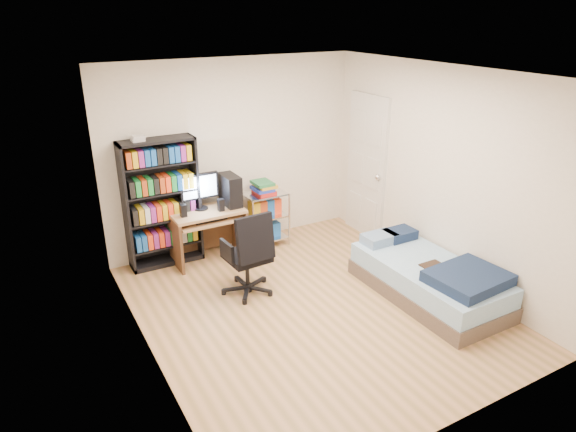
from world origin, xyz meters
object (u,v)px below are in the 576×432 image
media_shelf (162,202)px  bed (430,279)px  computer_desk (213,213)px  office_chair (249,268)px

media_shelf → bed: media_shelf is taller
computer_desk → bed: size_ratio=0.63×
computer_desk → office_chair: size_ratio=1.14×
computer_desk → office_chair: 1.11m
media_shelf → computer_desk: 0.65m
media_shelf → office_chair: size_ratio=1.67×
office_chair → bed: (1.74, -1.07, -0.09)m
office_chair → bed: office_chair is taller
media_shelf → bed: (2.33, -2.30, -0.60)m
media_shelf → office_chair: 1.45m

